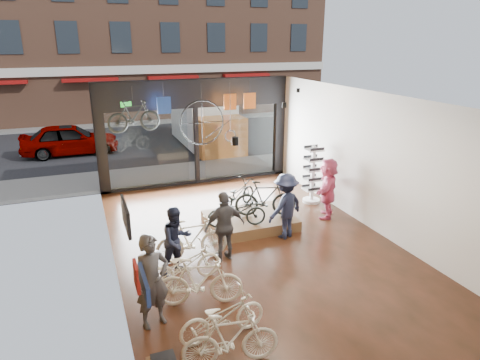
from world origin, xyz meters
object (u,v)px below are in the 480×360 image
penny_farthing (211,124)px  street_car (70,139)px  customer_5 (328,188)px  hung_bike (134,116)px  display_platform (250,221)px  customer_3 (286,206)px  display_bike_left (237,212)px  customer_2 (225,226)px  floor_bike_1 (231,339)px  sunglasses_rack (312,174)px  display_bike_mid (265,198)px  customer_0 (152,281)px  floor_bike_4 (185,265)px  floor_bike_3 (200,281)px  box_truck (208,121)px  display_bike_right (237,195)px  floor_bike_2 (222,316)px  floor_bike_5 (192,239)px  customer_1 (177,240)px

penny_farthing → street_car: bearing=120.6°
customer_5 → hung_bike: bearing=-81.0°
display_platform → customer_3: (0.61, -1.01, 0.74)m
customer_5 → display_bike_left: bearing=-46.6°
display_platform → customer_2: 2.18m
floor_bike_1 → sunglasses_rack: 7.83m
display_platform → display_bike_mid: size_ratio=1.39×
display_bike_mid → customer_0: (-3.77, -3.39, 0.10)m
floor_bike_1 → customer_3: 5.00m
floor_bike_4 → customer_2: (1.16, 0.71, 0.43)m
sunglasses_rack → hung_bike: (-5.32, 1.52, 1.98)m
display_bike_mid → customer_3: bearing=-150.5°
street_car → floor_bike_3: street_car is taller
box_truck → penny_farthing: bearing=-105.7°
floor_bike_4 → display_bike_right: (2.33, 3.00, 0.28)m
floor_bike_2 → floor_bike_5: floor_bike_5 is taller
floor_bike_1 → customer_0: bearing=41.3°
box_truck → floor_bike_2: bearing=-105.8°
floor_bike_3 → customer_3: bearing=-39.1°
floor_bike_4 → customer_5: size_ratio=0.93×
display_bike_left → customer_0: 4.06m
display_platform → customer_1: 3.15m
floor_bike_4 → hung_bike: 5.46m
customer_1 → penny_farthing: (2.25, 4.55, 1.70)m
customer_5 → display_platform: bearing=-57.3°
floor_bike_2 → display_bike_mid: 5.00m
hung_bike → customer_3: bearing=-144.8°
floor_bike_4 → display_bike_left: (1.86, 1.78, 0.27)m
floor_bike_1 → customer_2: (1.07, 3.41, 0.38)m
customer_2 → customer_5: bearing=-164.1°
customer_5 → penny_farthing: penny_farthing is taller
display_bike_right → customer_3: customer_3 is taller
display_bike_right → customer_1: 3.45m
floor_bike_3 → sunglasses_rack: sunglasses_rack is taller
floor_bike_4 → display_bike_right: size_ratio=1.04×
sunglasses_rack → floor_bike_5: bearing=-141.9°
floor_bike_5 → customer_2: bearing=-108.3°
floor_bike_5 → customer_1: 0.71m
customer_0 → customer_1: customer_0 is taller
display_bike_left → display_bike_right: display_bike_right is taller
customer_2 → display_bike_left: bearing=-128.1°
floor_bike_5 → display_bike_mid: bearing=-63.1°
display_bike_mid → customer_1: (-2.94, -1.68, -0.02)m
customer_3 → display_bike_mid: bearing=-100.1°
floor_bike_1 → display_bike_right: bearing=-13.4°
floor_bike_5 → customer_5: (4.46, 1.16, 0.38)m
customer_5 → hung_bike: 6.16m
penny_farthing → floor_bike_3: bearing=-109.6°
floor_bike_2 → sunglasses_rack: 7.24m
floor_bike_1 → floor_bike_5: (0.33, 3.66, 0.05)m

